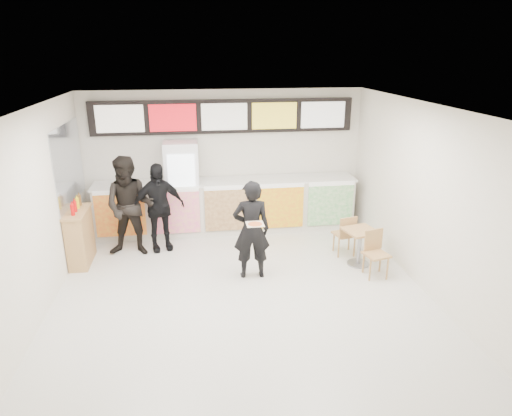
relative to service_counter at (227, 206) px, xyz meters
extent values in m
plane|color=beige|center=(0.00, -3.09, -0.57)|extent=(7.00, 7.00, 0.00)
plane|color=white|center=(0.00, -3.09, 2.43)|extent=(7.00, 7.00, 0.00)
plane|color=silver|center=(0.00, 0.41, 0.93)|extent=(6.00, 0.00, 6.00)
plane|color=silver|center=(-3.00, -3.09, 0.93)|extent=(0.00, 7.00, 7.00)
plane|color=silver|center=(3.00, -3.09, 0.93)|extent=(0.00, 7.00, 7.00)
cube|color=silver|center=(0.00, 0.01, -0.02)|extent=(5.50, 0.70, 1.10)
cube|color=silver|center=(0.00, 0.01, 0.55)|extent=(5.56, 0.76, 0.04)
cube|color=#DF491A|center=(-2.20, -0.37, 0.03)|extent=(0.99, 0.02, 0.90)
cube|color=#F636A5|center=(-1.10, -0.37, 0.03)|extent=(0.99, 0.02, 0.90)
cube|color=brown|center=(0.00, -0.37, 0.03)|extent=(0.99, 0.02, 0.90)
cube|color=yellow|center=(1.10, -0.37, 0.03)|extent=(0.99, 0.02, 0.90)
cube|color=#238E33|center=(2.20, -0.37, 0.03)|extent=(0.99, 0.02, 0.90)
cube|color=black|center=(0.00, 0.33, 1.88)|extent=(5.50, 0.12, 0.70)
cube|color=white|center=(-2.12, 0.26, 1.88)|extent=(0.95, 0.02, 0.55)
cube|color=red|center=(-1.06, 0.26, 1.88)|extent=(0.95, 0.02, 0.55)
cube|color=silver|center=(0.00, 0.26, 1.88)|extent=(0.95, 0.02, 0.55)
cube|color=yellow|center=(1.06, 0.26, 1.88)|extent=(0.95, 0.02, 0.55)
cube|color=silver|center=(2.12, 0.26, 1.88)|extent=(0.95, 0.02, 0.55)
cube|color=white|center=(-0.93, 0.03, 0.43)|extent=(0.70, 0.65, 2.00)
cube|color=white|center=(-0.93, -0.31, 0.48)|extent=(0.54, 0.02, 1.50)
cylinder|color=#21941A|center=(-1.14, -0.27, -0.12)|extent=(0.07, 0.07, 0.22)
cylinder|color=#FD4615|center=(-1.00, -0.27, -0.12)|extent=(0.07, 0.07, 0.22)
cylinder|color=red|center=(-0.86, -0.27, -0.12)|extent=(0.07, 0.07, 0.22)
cylinder|color=blue|center=(-0.72, -0.27, -0.12)|extent=(0.07, 0.07, 0.22)
cylinder|color=#FD4615|center=(-1.14, -0.27, 0.26)|extent=(0.07, 0.07, 0.22)
cylinder|color=red|center=(-1.00, -0.27, 0.26)|extent=(0.07, 0.07, 0.22)
cylinder|color=blue|center=(-0.86, -0.27, 0.26)|extent=(0.07, 0.07, 0.22)
cylinder|color=#21941A|center=(-0.72, -0.27, 0.26)|extent=(0.07, 0.07, 0.22)
cylinder|color=red|center=(-1.14, -0.27, 0.64)|extent=(0.07, 0.07, 0.22)
cylinder|color=blue|center=(-1.00, -0.27, 0.64)|extent=(0.07, 0.07, 0.22)
cylinder|color=#21941A|center=(-0.86, -0.27, 0.64)|extent=(0.07, 0.07, 0.22)
cylinder|color=#FD4615|center=(-0.72, -0.27, 0.64)|extent=(0.07, 0.07, 0.22)
cylinder|color=blue|center=(-1.14, -0.27, 1.02)|extent=(0.07, 0.07, 0.22)
cylinder|color=#21941A|center=(-1.00, -0.27, 1.02)|extent=(0.07, 0.07, 0.22)
cylinder|color=#FD4615|center=(-0.86, -0.27, 1.02)|extent=(0.07, 0.07, 0.22)
cylinder|color=red|center=(-0.72, -0.27, 1.02)|extent=(0.07, 0.07, 0.22)
cube|color=#B2B7BF|center=(-2.99, -0.64, 1.18)|extent=(0.01, 2.00, 1.50)
imported|color=black|center=(0.24, -2.19, 0.30)|extent=(0.65, 0.44, 1.74)
imported|color=black|center=(-1.92, -0.95, 0.40)|extent=(1.03, 0.85, 1.94)
imported|color=black|center=(-1.41, -0.79, 0.31)|extent=(1.11, 0.69, 1.76)
cube|color=beige|center=(0.24, -2.64, 0.58)|extent=(0.28, 0.28, 0.01)
cone|color=#CC7233|center=(0.24, -2.64, 0.59)|extent=(0.36, 0.36, 0.02)
cube|color=tan|center=(2.26, -2.01, 0.10)|extent=(0.67, 0.67, 0.04)
cylinder|color=gray|center=(2.26, -2.01, -0.24)|extent=(0.07, 0.07, 0.66)
cylinder|color=gray|center=(2.26, -2.01, -0.56)|extent=(0.40, 0.40, 0.03)
cube|color=tan|center=(2.38, -2.50, -0.16)|extent=(0.47, 0.47, 0.04)
cube|color=tan|center=(2.38, -2.33, 0.05)|extent=(0.36, 0.12, 0.39)
cube|color=tan|center=(2.14, -1.52, -0.16)|extent=(0.47, 0.47, 0.04)
cube|color=tan|center=(2.14, -1.70, 0.05)|extent=(0.36, 0.12, 0.39)
cube|color=tan|center=(-2.82, -1.21, -0.08)|extent=(0.33, 0.88, 0.98)
cube|color=tan|center=(-2.82, -1.21, 0.43)|extent=(0.37, 0.92, 0.04)
cylinder|color=red|center=(-2.82, -1.45, 0.55)|extent=(0.07, 0.07, 0.20)
cylinder|color=red|center=(-2.82, -1.27, 0.55)|extent=(0.07, 0.07, 0.20)
cylinder|color=yellow|center=(-2.82, -1.08, 0.55)|extent=(0.07, 0.07, 0.20)
cylinder|color=brown|center=(-2.82, -0.90, 0.55)|extent=(0.07, 0.07, 0.20)
camera|label=1|loc=(-0.70, -9.33, 3.22)|focal=32.00mm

